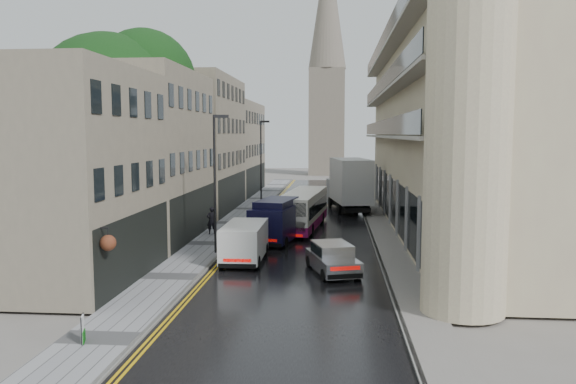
# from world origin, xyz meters

# --- Properties ---
(ground) EXTENTS (200.00, 200.00, 0.00)m
(ground) POSITION_xyz_m (0.00, 0.00, 0.00)
(ground) COLOR slate
(ground) RESTS_ON ground
(road) EXTENTS (9.00, 85.00, 0.02)m
(road) POSITION_xyz_m (0.00, 27.50, 0.01)
(road) COLOR black
(road) RESTS_ON ground
(left_sidewalk) EXTENTS (2.70, 85.00, 0.12)m
(left_sidewalk) POSITION_xyz_m (-5.85, 27.50, 0.06)
(left_sidewalk) COLOR gray
(left_sidewalk) RESTS_ON ground
(right_sidewalk) EXTENTS (1.80, 85.00, 0.12)m
(right_sidewalk) POSITION_xyz_m (5.40, 27.50, 0.06)
(right_sidewalk) COLOR slate
(right_sidewalk) RESTS_ON ground
(old_shop_row) EXTENTS (4.50, 56.00, 12.00)m
(old_shop_row) POSITION_xyz_m (-9.45, 30.00, 6.00)
(old_shop_row) COLOR gray
(old_shop_row) RESTS_ON ground
(modern_block) EXTENTS (8.00, 40.00, 14.00)m
(modern_block) POSITION_xyz_m (10.30, 26.00, 7.00)
(modern_block) COLOR beige
(modern_block) RESTS_ON ground
(church_spire) EXTENTS (6.40, 6.40, 40.00)m
(church_spire) POSITION_xyz_m (0.50, 82.00, 20.00)
(church_spire) COLOR #73675B
(church_spire) RESTS_ON ground
(tree_near) EXTENTS (10.56, 10.56, 13.89)m
(tree_near) POSITION_xyz_m (-12.50, 20.00, 6.95)
(tree_near) COLOR black
(tree_near) RESTS_ON ground
(tree_far) EXTENTS (9.24, 9.24, 12.46)m
(tree_far) POSITION_xyz_m (-12.20, 33.00, 6.23)
(tree_far) COLOR black
(tree_far) RESTS_ON ground
(cream_bus) EXTENTS (3.35, 10.25, 2.75)m
(cream_bus) POSITION_xyz_m (-1.64, 23.10, 1.39)
(cream_bus) COLOR white
(cream_bus) RESTS_ON road
(white_lorry) EXTENTS (4.26, 9.47, 4.80)m
(white_lorry) POSITION_xyz_m (2.38, 33.30, 2.42)
(white_lorry) COLOR silver
(white_lorry) RESTS_ON road
(silver_hatchback) EXTENTS (2.94, 4.50, 1.56)m
(silver_hatchback) POSITION_xyz_m (1.58, 10.96, 0.80)
(silver_hatchback) COLOR #B9B8BD
(silver_hatchback) RESTS_ON road
(white_van) EXTENTS (2.06, 4.79, 2.16)m
(white_van) POSITION_xyz_m (-3.81, 13.03, 1.10)
(white_van) COLOR white
(white_van) RESTS_ON road
(navy_van) EXTENTS (3.30, 6.02, 2.91)m
(navy_van) POSITION_xyz_m (-3.05, 18.92, 1.47)
(navy_van) COLOR black
(navy_van) RESTS_ON road
(pedestrian) EXTENTS (0.80, 0.65, 1.88)m
(pedestrian) POSITION_xyz_m (-6.42, 22.42, 1.06)
(pedestrian) COLOR black
(pedestrian) RESTS_ON left_sidewalk
(lamp_post_near) EXTENTS (0.91, 0.48, 7.93)m
(lamp_post_near) POSITION_xyz_m (-4.86, 16.46, 4.09)
(lamp_post_near) COLOR black
(lamp_post_near) RESTS_ON left_sidewalk
(lamp_post_far) EXTENTS (0.92, 0.48, 8.05)m
(lamp_post_far) POSITION_xyz_m (-4.79, 36.03, 4.15)
(lamp_post_far) COLOR black
(lamp_post_far) RESTS_ON left_sidewalk
(estate_sign) EXTENTS (0.24, 0.53, 0.89)m
(estate_sign) POSITION_xyz_m (-6.23, 2.12, 0.57)
(estate_sign) COLOR white
(estate_sign) RESTS_ON left_sidewalk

